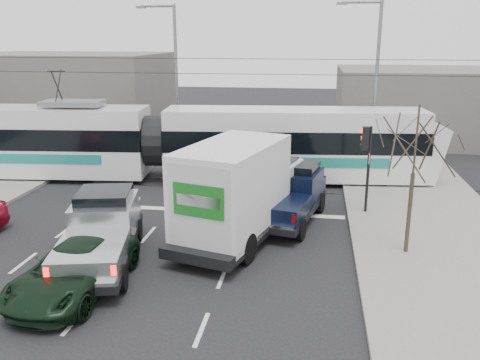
# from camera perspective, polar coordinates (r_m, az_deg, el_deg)

# --- Properties ---
(ground) EXTENTS (120.00, 120.00, 0.00)m
(ground) POSITION_cam_1_polar(r_m,az_deg,el_deg) (16.48, -7.88, -10.31)
(ground) COLOR black
(ground) RESTS_ON ground
(sidewalk_right) EXTENTS (6.00, 60.00, 0.15)m
(sidewalk_right) POSITION_cam_1_polar(r_m,az_deg,el_deg) (16.53, 24.33, -11.30)
(sidewalk_right) COLOR gray
(sidewalk_right) RESTS_ON ground
(rails) EXTENTS (60.00, 1.60, 0.03)m
(rails) POSITION_cam_1_polar(r_m,az_deg,el_deg) (25.59, -1.69, -0.52)
(rails) COLOR #33302D
(rails) RESTS_ON ground
(building_left) EXTENTS (14.00, 10.00, 6.00)m
(building_left) POSITION_cam_1_polar(r_m,az_deg,el_deg) (40.77, -18.61, 9.10)
(building_left) COLOR slate
(building_left) RESTS_ON ground
(building_right) EXTENTS (12.00, 10.00, 5.00)m
(building_right) POSITION_cam_1_polar(r_m,az_deg,el_deg) (39.20, 19.83, 8.02)
(building_right) COLOR slate
(building_right) RESTS_ON ground
(bare_tree) EXTENTS (2.40, 2.40, 5.00)m
(bare_tree) POSITION_cam_1_polar(r_m,az_deg,el_deg) (17.32, 19.12, 3.54)
(bare_tree) COLOR #47382B
(bare_tree) RESTS_ON ground
(traffic_signal) EXTENTS (0.44, 0.44, 3.60)m
(traffic_signal) POSITION_cam_1_polar(r_m,az_deg,el_deg) (21.24, 14.00, 3.20)
(traffic_signal) COLOR black
(traffic_signal) RESTS_ON ground
(street_lamp_near) EXTENTS (2.38, 0.25, 9.00)m
(street_lamp_near) POSITION_cam_1_polar(r_m,az_deg,el_deg) (28.39, 14.69, 11.09)
(street_lamp_near) COLOR slate
(street_lamp_near) RESTS_ON ground
(street_lamp_far) EXTENTS (2.38, 0.25, 9.00)m
(street_lamp_far) POSITION_cam_1_polar(r_m,az_deg,el_deg) (31.41, -7.51, 11.88)
(street_lamp_far) COLOR slate
(street_lamp_far) RESTS_ON ground
(catenary) EXTENTS (60.00, 0.20, 7.00)m
(catenary) POSITION_cam_1_polar(r_m,az_deg,el_deg) (24.77, -1.77, 8.09)
(catenary) COLOR black
(catenary) RESTS_ON ground
(tram) EXTENTS (27.24, 5.23, 5.53)m
(tram) POSITION_cam_1_polar(r_m,az_deg,el_deg) (26.54, -9.44, 4.21)
(tram) COLOR white
(tram) RESTS_ON ground
(silver_pickup) EXTENTS (3.28, 6.28, 2.17)m
(silver_pickup) POSITION_cam_1_polar(r_m,az_deg,el_deg) (17.46, -15.25, -5.34)
(silver_pickup) COLOR black
(silver_pickup) RESTS_ON ground
(box_truck) EXTENTS (4.41, 7.73, 3.66)m
(box_truck) POSITION_cam_1_polar(r_m,az_deg,el_deg) (18.42, 0.03, -1.25)
(box_truck) COLOR black
(box_truck) RESTS_ON ground
(navy_pickup) EXTENTS (3.02, 5.54, 2.21)m
(navy_pickup) POSITION_cam_1_polar(r_m,az_deg,el_deg) (20.57, 5.82, -1.57)
(navy_pickup) COLOR black
(navy_pickup) RESTS_ON ground
(green_car) EXTENTS (2.60, 5.09, 1.38)m
(green_car) POSITION_cam_1_polar(r_m,az_deg,el_deg) (15.73, -18.16, -9.56)
(green_car) COLOR black
(green_car) RESTS_ON ground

